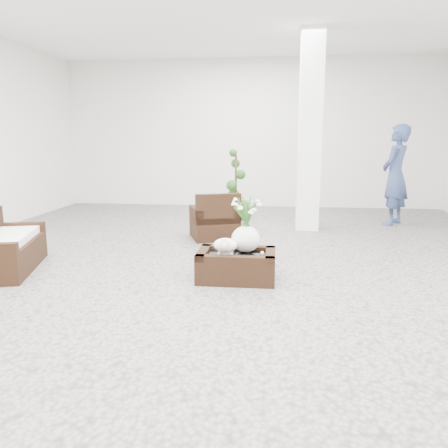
# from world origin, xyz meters

# --- Properties ---
(ground) EXTENTS (11.00, 11.00, 0.00)m
(ground) POSITION_xyz_m (0.00, 0.00, 0.00)
(ground) COLOR gray
(ground) RESTS_ON ground
(column) EXTENTS (0.40, 0.40, 3.50)m
(column) POSITION_xyz_m (1.20, 2.80, 1.75)
(column) COLOR white
(column) RESTS_ON ground
(coffee_table) EXTENTS (0.90, 0.60, 0.31)m
(coffee_table) POSITION_xyz_m (0.17, -0.33, 0.16)
(coffee_table) COLOR black
(coffee_table) RESTS_ON ground
(sheep_figurine) EXTENTS (0.28, 0.23, 0.21)m
(sheep_figurine) POSITION_xyz_m (0.05, -0.43, 0.42)
(sheep_figurine) COLOR white
(sheep_figurine) RESTS_ON coffee_table
(planter_narcissus) EXTENTS (0.44, 0.44, 0.80)m
(planter_narcissus) POSITION_xyz_m (0.27, -0.23, 0.71)
(planter_narcissus) COLOR white
(planter_narcissus) RESTS_ON coffee_table
(tealight) EXTENTS (0.04, 0.04, 0.03)m
(tealight) POSITION_xyz_m (0.47, -0.31, 0.33)
(tealight) COLOR white
(tealight) RESTS_ON coffee_table
(armchair) EXTENTS (0.93, 0.91, 0.78)m
(armchair) POSITION_xyz_m (-0.39, 1.85, 0.39)
(armchair) COLOR black
(armchair) RESTS_ON ground
(loveseat) EXTENTS (1.00, 1.50, 0.73)m
(loveseat) POSITION_xyz_m (-2.73, -0.29, 0.37)
(loveseat) COLOR black
(loveseat) RESTS_ON ground
(topiary) EXTENTS (0.38, 0.38, 1.41)m
(topiary) POSITION_xyz_m (-0.18, 3.59, 0.70)
(topiary) COLOR #1D3F14
(topiary) RESTS_ON ground
(shopper) EXTENTS (0.77, 0.83, 1.91)m
(shopper) POSITION_xyz_m (2.88, 3.43, 0.95)
(shopper) COLOR navy
(shopper) RESTS_ON ground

